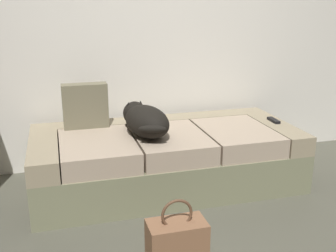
{
  "coord_description": "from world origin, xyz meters",
  "views": [
    {
      "loc": [
        -0.78,
        -1.7,
        1.37
      ],
      "look_at": [
        0.0,
        1.05,
        0.5
      ],
      "focal_mm": 43.24,
      "sensor_mm": 36.0,
      "label": 1
    }
  ],
  "objects_px": {
    "throw_pillow": "(85,106)",
    "dog_dark": "(145,120)",
    "handbag": "(177,241)",
    "couch": "(166,158)",
    "tv_remote": "(274,120)"
  },
  "relations": [
    {
      "from": "tv_remote",
      "to": "throw_pillow",
      "type": "distance_m",
      "value": 1.51
    },
    {
      "from": "dog_dark",
      "to": "throw_pillow",
      "type": "height_order",
      "value": "throw_pillow"
    },
    {
      "from": "couch",
      "to": "dog_dark",
      "type": "height_order",
      "value": "dog_dark"
    },
    {
      "from": "throw_pillow",
      "to": "dog_dark",
      "type": "bearing_deg",
      "value": -37.65
    },
    {
      "from": "couch",
      "to": "dog_dark",
      "type": "bearing_deg",
      "value": -164.03
    },
    {
      "from": "dog_dark",
      "to": "handbag",
      "type": "relative_size",
      "value": 1.7
    },
    {
      "from": "couch",
      "to": "throw_pillow",
      "type": "relative_size",
      "value": 5.86
    },
    {
      "from": "tv_remote",
      "to": "handbag",
      "type": "xyz_separation_m",
      "value": [
        -1.11,
        -0.96,
        -0.33
      ]
    },
    {
      "from": "dog_dark",
      "to": "handbag",
      "type": "bearing_deg",
      "value": -92.03
    },
    {
      "from": "dog_dark",
      "to": "throw_pillow",
      "type": "relative_size",
      "value": 1.89
    },
    {
      "from": "couch",
      "to": "throw_pillow",
      "type": "height_order",
      "value": "throw_pillow"
    },
    {
      "from": "couch",
      "to": "dog_dark",
      "type": "xyz_separation_m",
      "value": [
        -0.18,
        -0.05,
        0.34
      ]
    },
    {
      "from": "couch",
      "to": "dog_dark",
      "type": "distance_m",
      "value": 0.38
    },
    {
      "from": "couch",
      "to": "handbag",
      "type": "distance_m",
      "value": 1.0
    },
    {
      "from": "handbag",
      "to": "tv_remote",
      "type": "bearing_deg",
      "value": 40.79
    }
  ]
}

